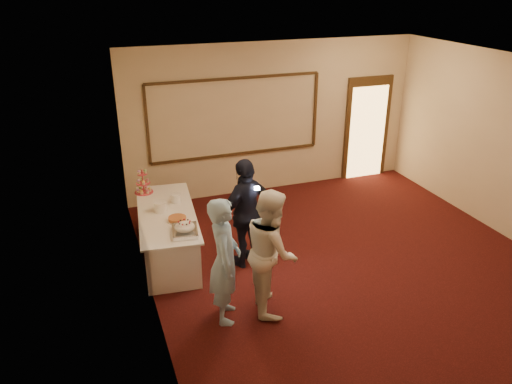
% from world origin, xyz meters
% --- Properties ---
extents(floor, '(7.00, 7.00, 0.00)m').
position_xyz_m(floor, '(0.00, 0.00, 0.00)').
color(floor, black).
rests_on(floor, ground).
extents(room_walls, '(6.04, 7.04, 3.02)m').
position_xyz_m(room_walls, '(0.00, 0.00, 2.03)').
color(room_walls, beige).
rests_on(room_walls, floor).
extents(wall_molding, '(3.45, 0.04, 1.55)m').
position_xyz_m(wall_molding, '(-0.80, 3.47, 1.60)').
color(wall_molding, '#32210F').
rests_on(wall_molding, room_walls).
extents(doorway, '(1.05, 0.07, 2.20)m').
position_xyz_m(doorway, '(2.15, 3.45, 1.08)').
color(doorway, '#32210F').
rests_on(doorway, floor).
extents(buffet_table, '(1.09, 2.30, 0.77)m').
position_xyz_m(buffet_table, '(-2.57, 1.49, 0.39)').
color(buffet_table, white).
rests_on(buffet_table, floor).
extents(pavlova_tray, '(0.41, 0.53, 0.18)m').
position_xyz_m(pavlova_tray, '(-2.44, 0.71, 0.85)').
color(pavlova_tray, '#B8BCC0').
rests_on(pavlova_tray, buffet_table).
extents(cupcake_stand, '(0.31, 0.31, 0.45)m').
position_xyz_m(cupcake_stand, '(-2.79, 2.36, 0.93)').
color(cupcake_stand, '#CA3D4C').
rests_on(cupcake_stand, buffet_table).
extents(plate_stack_a, '(0.21, 0.21, 0.17)m').
position_xyz_m(plate_stack_a, '(-2.65, 1.53, 0.86)').
color(plate_stack_a, white).
rests_on(plate_stack_a, buffet_table).
extents(plate_stack_b, '(0.17, 0.17, 0.14)m').
position_xyz_m(plate_stack_b, '(-2.35, 1.80, 0.84)').
color(plate_stack_b, white).
rests_on(plate_stack_b, buffet_table).
extents(tart, '(0.31, 0.31, 0.06)m').
position_xyz_m(tart, '(-2.47, 1.14, 0.80)').
color(tart, white).
rests_on(tart, buffet_table).
extents(man, '(0.57, 0.71, 1.71)m').
position_xyz_m(man, '(-2.16, -0.31, 0.85)').
color(man, '#97C8F6').
rests_on(man, floor).
extents(woman, '(0.80, 0.94, 1.71)m').
position_xyz_m(woman, '(-1.52, -0.29, 0.85)').
color(woman, white).
rests_on(woman, floor).
extents(guest, '(1.09, 0.82, 1.72)m').
position_xyz_m(guest, '(-1.47, 0.87, 0.86)').
color(guest, black).
rests_on(guest, floor).
extents(camera_flash, '(0.08, 0.06, 0.05)m').
position_xyz_m(camera_flash, '(-1.36, 0.70, 1.32)').
color(camera_flash, white).
rests_on(camera_flash, guest).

